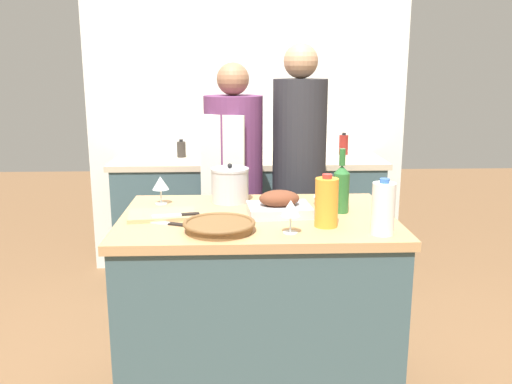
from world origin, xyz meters
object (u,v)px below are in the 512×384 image
Objects in this scene: juice_jug at (326,202)px; condiment_bottle_short at (218,151)px; stock_pot at (230,185)px; person_cook_aproned at (234,186)px; knife_paring at (178,215)px; roasting_pan at (279,205)px; wine_glass_left at (291,209)px; condiment_bottle_tall at (344,145)px; wine_bottle_green at (341,188)px; person_cook_guest at (299,173)px; milk_jug at (383,208)px; wine_glass_right at (161,184)px; knife_chef at (165,223)px; condiment_bottle_extra at (181,149)px; mixing_bowl at (330,200)px; cutting_board at (162,215)px; wicker_basket at (219,226)px.

juice_jug is 1.64× the size of condiment_bottle_short.
stock_pot is 0.12× the size of person_cook_aproned.
knife_paring is 1.53× the size of condiment_bottle_short.
wine_glass_left reaches higher than roasting_pan.
condiment_bottle_tall is at bearing 76.57° from juice_jug.
wine_bottle_green is 0.80m from person_cook_guest.
condiment_bottle_tall is (0.62, 1.64, 0.04)m from roasting_pan.
knife_paring is at bearing 163.84° from milk_jug.
juice_jug is 1.72m from condiment_bottle_short.
juice_jug is at bearing -28.93° from wine_glass_right.
knife_chef is at bearing -84.75° from person_cook_aproned.
wine_bottle_green is 1.81× the size of condiment_bottle_tall.
person_cook_aproned is (-0.60, 1.11, -0.15)m from milk_jug.
person_cook_aproned is at bearing -175.92° from person_cook_guest.
milk_jug is at bearing -78.06° from person_cook_guest.
condiment_bottle_extra is (-0.59, 1.56, 0.03)m from roasting_pan.
stock_pot is at bearing 156.16° from wine_bottle_green.
roasting_pan is 0.30m from wine_bottle_green.
stock_pot is 0.59m from wine_glass_left.
mixing_bowl is 1.02× the size of condiment_bottle_tall.
condiment_bottle_short is 0.67m from person_cook_aproned.
person_cook_guest reaches higher than roasting_pan.
condiment_bottle_short is 0.29m from condiment_bottle_extra.
condiment_bottle_tall reaches higher than wine_glass_right.
wine_bottle_green is 2.15× the size of wine_glass_left.
knife_paring is at bearing -32.90° from cutting_board.
roasting_pan is 1.32× the size of juice_jug.
cutting_board is 0.42m from stock_pot.
juice_jug is (0.18, -0.19, 0.06)m from roasting_pan.
wine_bottle_green reaches higher than roasting_pan.
wine_bottle_green reaches higher than condiment_bottle_tall.
mixing_bowl reaches higher than knife_chef.
person_cook_guest reaches higher than knife_paring.
juice_jug is 1.88m from condiment_bottle_tall.
mixing_bowl is at bearing -3.52° from wine_glass_right.
condiment_bottle_extra is 0.08× the size of person_cook_aproned.
person_cook_guest is at bearing 53.91° from stock_pot.
condiment_bottle_extra is at bearing 105.59° from stock_pot.
wine_glass_left is at bearing -24.49° from knife_paring.
knife_chef is 0.17× the size of person_cook_aproned.
stock_pot is 1.20m from condiment_bottle_short.
condiment_bottle_extra is at bearing 92.88° from knife_chef.
condiment_bottle_extra is 0.85m from person_cook_aproned.
wine_bottle_green is 0.18× the size of person_cook_aproned.
roasting_pan is 0.36m from wicker_basket.
condiment_bottle_tall is at bearing 63.87° from person_cook_guest.
roasting_pan is 1.00× the size of wicker_basket.
wicker_basket is 0.46m from juice_jug.
wine_glass_right is at bearing 139.39° from wine_glass_left.
condiment_bottle_short is at bearing 83.26° from knife_chef.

